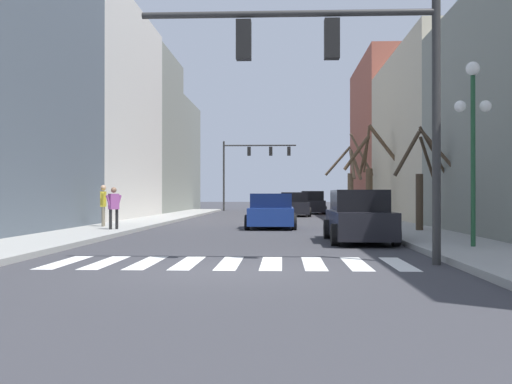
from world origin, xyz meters
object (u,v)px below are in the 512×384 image
(traffic_signal_near, at_px, (347,68))
(street_lamp_right_corner, at_px, (473,116))
(car_at_intersection, at_px, (294,205))
(car_parked_right_far, at_px, (359,218))
(car_parked_left_far, at_px, (312,203))
(street_tree_right_far, at_px, (371,174))
(traffic_signal_far, at_px, (250,159))
(street_tree_right_near, at_px, (351,180))
(pedestrian_near_right_corner, at_px, (114,204))
(car_parked_right_mid, at_px, (271,212))
(pedestrian_on_left_sidewalk, at_px, (103,202))
(street_tree_right_mid, at_px, (423,180))

(traffic_signal_near, distance_m, street_lamp_right_corner, 4.55)
(car_at_intersection, bearing_deg, car_parked_right_far, -176.07)
(traffic_signal_near, distance_m, car_parked_right_far, 7.03)
(car_parked_left_far, relative_size, street_tree_right_far, 0.86)
(traffic_signal_far, height_order, car_parked_left_far, traffic_signal_far)
(car_parked_left_far, height_order, street_tree_right_near, street_tree_right_near)
(traffic_signal_near, xyz_separation_m, car_at_intersection, (-0.56, 28.92, -3.37))
(car_parked_left_far, bearing_deg, street_tree_right_far, -168.98)
(street_tree_right_near, bearing_deg, pedestrian_near_right_corner, -122.47)
(car_parked_right_far, height_order, street_tree_right_far, street_tree_right_far)
(traffic_signal_far, distance_m, street_tree_right_near, 17.63)
(car_parked_right_mid, bearing_deg, street_tree_right_near, -20.21)
(pedestrian_on_left_sidewalk, height_order, street_tree_right_mid, street_tree_right_mid)
(pedestrian_on_left_sidewalk, bearing_deg, traffic_signal_far, -20.51)
(car_parked_left_far, xyz_separation_m, pedestrian_on_left_sidewalk, (-9.89, -22.13, 0.35))
(traffic_signal_far, distance_m, pedestrian_near_right_corner, 33.56)
(car_parked_right_far, distance_m, pedestrian_on_left_sidewalk, 11.70)
(car_parked_right_far, bearing_deg, traffic_signal_far, 8.26)
(street_lamp_right_corner, height_order, street_tree_right_near, street_tree_right_near)
(car_parked_left_far, distance_m, street_tree_right_mid, 24.47)
(street_lamp_right_corner, bearing_deg, pedestrian_near_right_corner, 147.57)
(traffic_signal_far, xyz_separation_m, car_parked_right_mid, (2.52, -29.54, -4.13))
(car_parked_left_far, bearing_deg, street_lamp_right_corner, -175.36)
(street_tree_right_far, bearing_deg, pedestrian_on_left_sidewalk, -145.04)
(street_lamp_right_corner, distance_m, street_tree_right_near, 24.70)
(traffic_signal_near, bearing_deg, car_at_intersection, 91.11)
(car_parked_right_far, relative_size, street_tree_right_mid, 1.21)
(car_parked_right_mid, bearing_deg, street_tree_right_mid, -121.70)
(car_parked_left_far, bearing_deg, street_tree_right_near, -161.68)
(car_parked_right_mid, distance_m, pedestrian_near_right_corner, 7.03)
(street_tree_right_mid, bearing_deg, traffic_signal_near, -111.29)
(car_parked_right_mid, relative_size, street_tree_right_mid, 1.06)
(street_lamp_right_corner, bearing_deg, traffic_signal_near, -141.12)
(street_tree_right_mid, distance_m, street_tree_right_far, 10.88)
(street_lamp_right_corner, height_order, car_at_intersection, street_lamp_right_corner)
(traffic_signal_near, xyz_separation_m, car_parked_right_far, (1.01, 6.08, -3.39))
(car_at_intersection, distance_m, street_tree_right_near, 4.37)
(traffic_signal_far, bearing_deg, car_parked_right_far, -81.74)
(car_parked_right_far, bearing_deg, street_tree_right_near, -5.90)
(traffic_signal_near, relative_size, street_tree_right_far, 1.20)
(pedestrian_near_right_corner, distance_m, street_tree_right_far, 15.87)
(car_parked_left_far, bearing_deg, car_parked_right_far, -179.89)
(car_parked_right_far, xyz_separation_m, street_tree_right_mid, (2.93, 4.03, 1.28))
(street_lamp_right_corner, bearing_deg, car_at_intersection, 98.87)
(car_parked_right_mid, xyz_separation_m, street_tree_right_near, (5.09, 13.82, 1.74))
(pedestrian_on_left_sidewalk, bearing_deg, car_parked_left_far, -36.23)
(street_tree_right_mid, bearing_deg, car_parked_right_far, -126.05)
(car_at_intersection, xyz_separation_m, street_tree_right_far, (4.12, -7.96, 1.85))
(pedestrian_on_left_sidewalk, bearing_deg, car_parked_right_mid, -90.46)
(car_parked_left_far, bearing_deg, car_parked_right_mid, 172.23)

